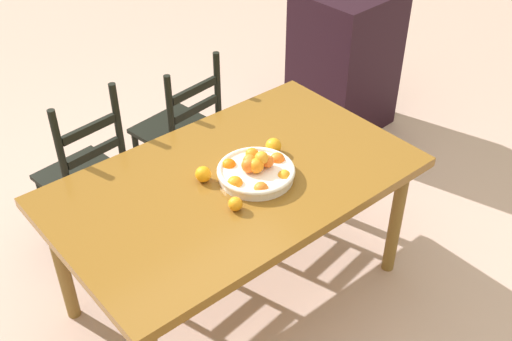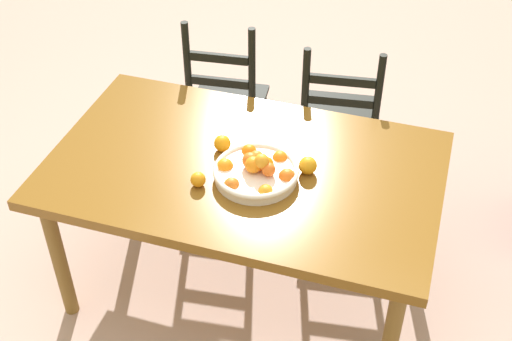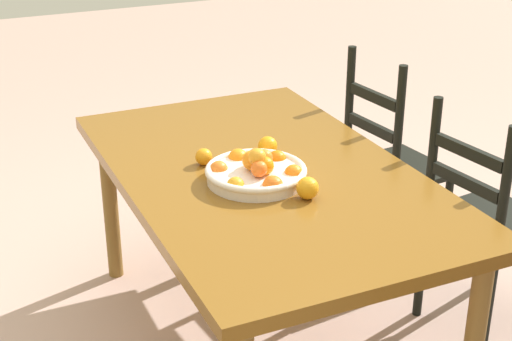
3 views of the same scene
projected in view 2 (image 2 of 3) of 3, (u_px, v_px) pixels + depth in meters
name	position (u px, v px, depth m)	size (l,w,h in m)	color
ground_plane	(246.00, 282.00, 3.27)	(12.00, 12.00, 0.00)	#C19E91
dining_table	(244.00, 178.00, 2.85)	(1.61, 0.97, 0.73)	brown
chair_near_window	(227.00, 105.00, 3.65)	(0.42, 0.42, 0.97)	black
chair_by_cabinet	(339.00, 122.00, 3.51)	(0.45, 0.45, 0.93)	black
fruit_bowl	(256.00, 171.00, 2.72)	(0.35, 0.35, 0.13)	silver
orange_loose_0	(308.00, 165.00, 2.74)	(0.07, 0.07, 0.07)	orange
orange_loose_1	(198.00, 180.00, 2.69)	(0.06, 0.06, 0.06)	orange
orange_loose_2	(222.00, 143.00, 2.86)	(0.07, 0.07, 0.07)	orange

